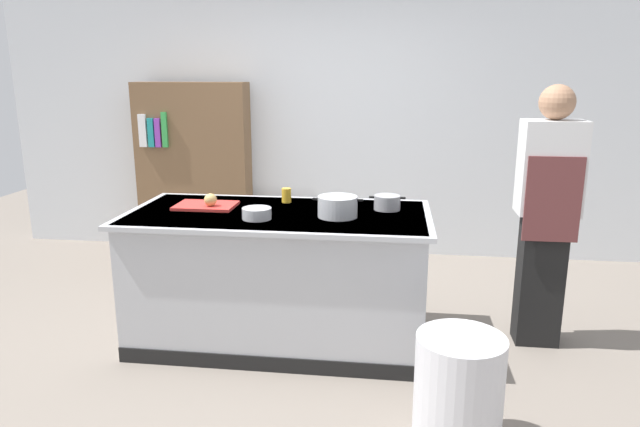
% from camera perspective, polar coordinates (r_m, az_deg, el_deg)
% --- Properties ---
extents(ground_plane, '(10.00, 10.00, 0.00)m').
position_cam_1_polar(ground_plane, '(4.04, -3.98, -12.38)').
color(ground_plane, slate).
extents(back_wall, '(6.40, 0.12, 3.00)m').
position_cam_1_polar(back_wall, '(5.70, -0.04, 11.07)').
color(back_wall, silver).
rests_on(back_wall, ground_plane).
extents(counter_island, '(1.98, 0.98, 0.90)m').
position_cam_1_polar(counter_island, '(3.85, -4.10, -6.16)').
color(counter_island, '#B7BABF').
rests_on(counter_island, ground_plane).
extents(cutting_board, '(0.40, 0.28, 0.02)m').
position_cam_1_polar(cutting_board, '(3.93, -11.37, 0.78)').
color(cutting_board, red).
rests_on(cutting_board, counter_island).
extents(onion, '(0.09, 0.09, 0.09)m').
position_cam_1_polar(onion, '(3.86, -10.93, 1.36)').
color(onion, tan).
rests_on(onion, cutting_board).
extents(stock_pot, '(0.32, 0.25, 0.13)m').
position_cam_1_polar(stock_pot, '(3.59, 1.77, 0.70)').
color(stock_pot, '#B7BABF').
rests_on(stock_pot, counter_island).
extents(sauce_pan, '(0.24, 0.17, 0.10)m').
position_cam_1_polar(sauce_pan, '(3.80, 6.75, 1.10)').
color(sauce_pan, '#99999E').
rests_on(sauce_pan, counter_island).
extents(mixing_bowl, '(0.18, 0.18, 0.07)m').
position_cam_1_polar(mixing_bowl, '(3.56, -6.36, 0.01)').
color(mixing_bowl, '#B7BABF').
rests_on(mixing_bowl, counter_island).
extents(juice_cup, '(0.07, 0.07, 0.10)m').
position_cam_1_polar(juice_cup, '(4.00, -3.40, 1.84)').
color(juice_cup, yellow).
rests_on(juice_cup, counter_island).
extents(trash_bin, '(0.42, 0.42, 0.58)m').
position_cam_1_polar(trash_bin, '(2.94, 13.69, -17.09)').
color(trash_bin, silver).
rests_on(trash_bin, ground_plane).
extents(person_chef, '(0.38, 0.25, 1.72)m').
position_cam_1_polar(person_chef, '(3.95, 21.76, 0.17)').
color(person_chef, black).
rests_on(person_chef, ground_plane).
extents(bookshelf, '(1.10, 0.31, 1.70)m').
position_cam_1_polar(bookshelf, '(5.76, -12.50, 4.28)').
color(bookshelf, brown).
rests_on(bookshelf, ground_plane).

